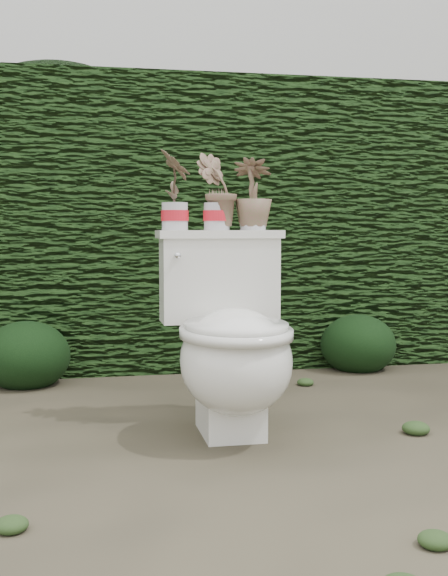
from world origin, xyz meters
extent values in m
plane|color=brown|center=(0.00, 0.00, 0.00)|extent=(60.00, 60.00, 0.00)
cube|color=#203F15|center=(0.00, 1.60, 0.80)|extent=(8.00, 1.00, 1.60)
cube|color=silver|center=(0.60, 6.00, 2.00)|extent=(8.00, 3.50, 4.00)
cube|color=silver|center=(-0.06, -0.04, 0.10)|extent=(0.22, 0.30, 0.20)
ellipsoid|color=silver|center=(-0.06, -0.14, 0.30)|extent=(0.41, 0.51, 0.39)
cube|color=silver|center=(-0.06, 0.18, 0.57)|extent=(0.47, 0.17, 0.34)
cube|color=silver|center=(-0.06, 0.18, 0.76)|extent=(0.50, 0.19, 0.03)
cylinder|color=silver|center=(-0.25, 0.08, 0.68)|extent=(0.02, 0.06, 0.02)
sphere|color=silver|center=(-0.25, 0.05, 0.68)|extent=(0.03, 0.03, 0.03)
imported|color=#2D7C26|center=(-0.24, 0.18, 0.93)|extent=(0.12, 0.17, 0.30)
imported|color=#2D7C26|center=(-0.07, 0.18, 0.92)|extent=(0.17, 0.14, 0.30)
imported|color=#2D7C26|center=(0.08, 0.18, 0.91)|extent=(0.19, 0.19, 0.27)
ellipsoid|color=black|center=(-0.89, 0.99, 0.18)|extent=(0.44, 0.44, 0.35)
ellipsoid|color=black|center=(0.89, 1.05, 0.17)|extent=(0.42, 0.42, 0.33)
camera|label=1|loc=(-0.61, -2.69, 0.79)|focal=45.00mm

